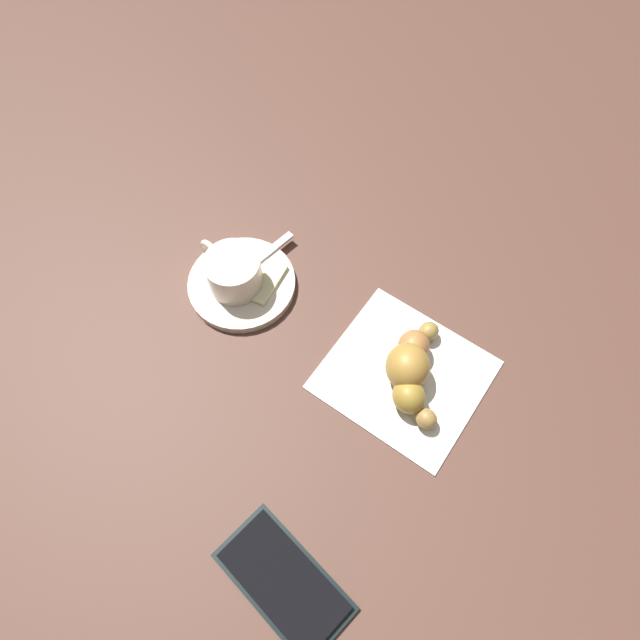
# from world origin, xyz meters

# --- Properties ---
(ground_plane) EXTENTS (1.80, 1.80, 0.00)m
(ground_plane) POSITION_xyz_m (0.00, 0.00, 0.00)
(ground_plane) COLOR #53352B
(saucer) EXTENTS (0.13, 0.13, 0.01)m
(saucer) POSITION_xyz_m (0.12, 0.06, 0.01)
(saucer) COLOR beige
(saucer) RESTS_ON ground
(espresso_cup) EXTENTS (0.09, 0.07, 0.05)m
(espresso_cup) POSITION_xyz_m (0.12, 0.06, 0.03)
(espresso_cup) COLOR beige
(espresso_cup) RESTS_ON saucer
(teaspoon) EXTENTS (0.03, 0.12, 0.01)m
(teaspoon) POSITION_xyz_m (0.13, 0.05, 0.01)
(teaspoon) COLOR silver
(teaspoon) RESTS_ON saucer
(sugar_packet) EXTENTS (0.04, 0.06, 0.01)m
(sugar_packet) POSITION_xyz_m (0.10, 0.03, 0.01)
(sugar_packet) COLOR beige
(sugar_packet) RESTS_ON saucer
(napkin) EXTENTS (0.21, 0.20, 0.00)m
(napkin) POSITION_xyz_m (-0.09, -0.02, 0.00)
(napkin) COLOR white
(napkin) RESTS_ON ground
(croissant) EXTENTS (0.10, 0.10, 0.05)m
(croissant) POSITION_xyz_m (-0.09, -0.02, 0.02)
(croissant) COLOR olive
(croissant) RESTS_ON napkin
(cell_phone) EXTENTS (0.14, 0.08, 0.01)m
(cell_phone) POSITION_xyz_m (-0.17, 0.21, 0.01)
(cell_phone) COLOR black
(cell_phone) RESTS_ON ground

